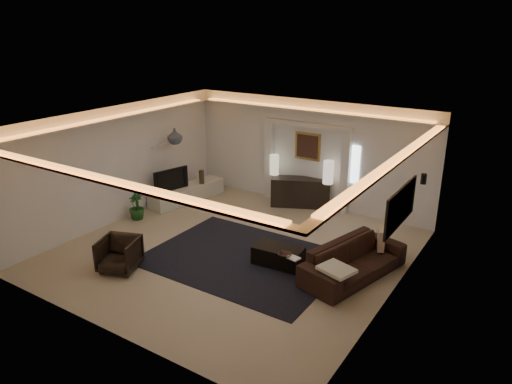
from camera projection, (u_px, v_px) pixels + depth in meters
The scene contains 33 objects.
floor at pixel (234, 251), 10.64m from camera, with size 7.00×7.00×0.00m, color tan.
ceiling at pixel (232, 122), 9.66m from camera, with size 7.00×7.00×0.00m, color white.
wall_back at pixel (308, 153), 12.91m from camera, with size 7.00×7.00×0.00m, color white.
wall_front at pixel (101, 253), 7.38m from camera, with size 7.00×7.00×0.00m, color white.
wall_left at pixel (119, 164), 11.93m from camera, with size 7.00×7.00×0.00m, color white.
wall_right at pixel (396, 225), 8.36m from camera, with size 7.00×7.00×0.00m, color white.
cove_soffit at pixel (232, 135), 9.75m from camera, with size 7.00×7.00×0.04m, color silver.
daylight_slit at pixel (355, 165), 12.24m from camera, with size 0.25×0.03×1.00m, color white.
area_rug at pixel (244, 259), 10.27m from camera, with size 4.00×3.00×0.01m, color black.
pilaster_left at pixel (270, 160), 13.54m from camera, with size 0.22×0.20×2.20m, color silver.
pilaster_right at pixel (345, 174), 12.37m from camera, with size 0.22×0.20×2.20m, color silver.
alcove_header at pixel (307, 125), 12.57m from camera, with size 2.52×0.20×0.12m, color silver.
painting_frame at pixel (308, 146), 12.82m from camera, with size 0.74×0.04×0.74m, color tan.
painting_canvas at pixel (307, 147), 12.80m from camera, with size 0.62×0.02×0.62m, color #4C2D1E.
art_panel_frame at pixel (401, 207), 8.53m from camera, with size 0.04×1.64×0.74m, color black.
art_panel_gold at pixel (399, 206), 8.54m from camera, with size 0.02×1.50×0.62m, color tan.
wall_sconce at pixel (424, 179), 10.08m from camera, with size 0.12×0.12×0.22m, color black.
wall_niche at pixel (159, 145), 12.94m from camera, with size 0.10×0.55×0.04m, color silver.
console at pixel (300, 192), 13.10m from camera, with size 1.59×0.50×0.79m, color black.
lamp_left at pixel (274, 164), 13.20m from camera, with size 0.25×0.25×0.56m, color beige.
lamp_right at pixel (328, 173), 12.46m from camera, with size 0.27×0.27×0.61m, color beige.
media_ledge at pixel (187, 193), 13.54m from camera, with size 0.58×2.33×0.44m, color beige.
tv at pixel (169, 179), 13.08m from camera, with size 0.14×1.06×0.61m, color black.
figurine at pixel (201, 177), 13.59m from camera, with size 0.14×0.14×0.39m, color #483A26.
ginger_jar at pixel (175, 136), 12.92m from camera, with size 0.41×0.41×0.43m, color #434B53.
plant at pixel (136, 206), 12.24m from camera, with size 0.39×0.39×0.70m, color #1D4A1B.
sofa at pixel (354, 260), 9.48m from camera, with size 0.93×2.37×0.69m, color #443222.
throw_blanket at pixel (337, 269), 8.72m from camera, with size 0.60×0.49×0.07m, color beige.
throw_pillow at pixel (381, 238), 9.96m from camera, with size 0.13×0.44×0.44m, color #CDAD89.
coffee_table at pixel (278, 255), 9.99m from camera, with size 1.01×0.55×0.38m, color black.
bowl at pixel (285, 254), 9.53m from camera, with size 0.27×0.27×0.07m, color black.
magazine at pixel (294, 257), 9.43m from camera, with size 0.25×0.18×0.03m, color white.
armchair at pixel (119, 254), 9.73m from camera, with size 0.74×0.76×0.70m, color black.
Camera 1 is at (5.60, -7.77, 4.82)m, focal length 33.58 mm.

